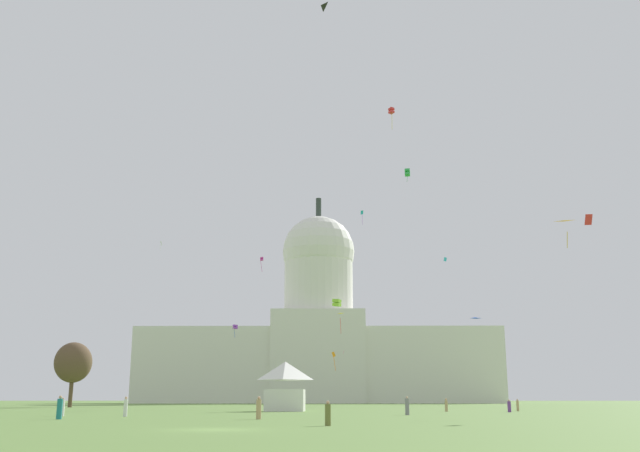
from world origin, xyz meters
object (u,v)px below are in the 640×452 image
Objects in this scene: kite_black_high at (321,8)px; kite_cyan_high at (445,259)px; person_tan_front_right at (259,409)px; person_tan_near_tree_east at (446,405)px; person_teal_back_center at (60,408)px; kite_red_high at (391,111)px; kite_violet_mid at (235,327)px; person_olive_deep_crowd at (328,414)px; kite_gold_mid at (565,225)px; kite_red_mid at (589,220)px; kite_magenta_mid at (262,259)px; kite_orange_low at (334,357)px; kite_pink_low at (344,352)px; kite_white_high at (161,244)px; kite_yellow_low at (339,316)px; person_white_near_tree_west at (62,408)px; tree_west_mid at (73,363)px; person_white_edge_east at (126,407)px; kite_lime_low at (337,303)px; person_tan_aisle_center at (518,405)px; capitol_building at (319,343)px; kite_green_high at (407,173)px; event_tent at (285,386)px; kite_turquoise_high at (362,214)px; person_purple_edge_west at (509,406)px; kite_blue_low at (475,320)px; person_grey_back_right at (407,406)px.

kite_cyan_high is at bearing 150.01° from kite_black_high.
person_tan_near_tree_east is at bearing -48.20° from person_tan_front_right.
kite_red_high reaches higher than person_teal_back_center.
kite_black_high reaches higher than kite_violet_mid.
person_tan_front_right is 14.27m from person_olive_deep_crowd.
kite_black_high reaches higher than kite_gold_mid.
kite_magenta_mid reaches higher than kite_red_mid.
kite_orange_low is 1.67× the size of kite_black_high.
kite_pink_low is 42.81m from kite_magenta_mid.
kite_white_high reaches higher than kite_gold_mid.
person_tan_near_tree_east is at bearing -35.26° from kite_yellow_low.
kite_red_mid is (49.06, -0.14, 17.43)m from person_white_near_tree_west.
tree_west_mid is 6.55× the size of person_tan_front_right.
person_white_edge_east is 41.86m from kite_lime_low.
person_tan_aisle_center is at bearing -56.20° from person_tan_front_right.
kite_lime_low is (-22.58, 6.53, 13.82)m from person_tan_aisle_center.
person_tan_front_right is at bearing -32.98° from kite_black_high.
kite_black_high is (4.65, 14.19, 42.77)m from person_tan_front_right.
person_white_edge_east is 1.32× the size of kite_lime_low.
capitol_building is 164.94m from person_white_near_tree_west.
person_olive_deep_crowd is 0.50× the size of kite_orange_low.
kite_black_high is at bearing 160.32° from person_teal_back_center.
tree_west_mid is 9.59× the size of kite_cyan_high.
kite_red_mid is (7.83, -80.52, -30.59)m from kite_green_high.
tree_west_mid is 77.00m from kite_green_high.
kite_gold_mid is at bearing -73.41° from kite_green_high.
person_teal_back_center is 145.17m from kite_pink_low.
capitol_building reaches higher than person_tan_front_right.
kite_lime_low is at bearing 7.81° from kite_orange_low.
event_tent is 31.03m from person_white_near_tree_west.
kite_turquoise_high is at bearing 108.42° from kite_green_high.
person_purple_edge_west is 27.85m from kite_lime_low.
kite_orange_low is 3.35× the size of kite_pink_low.
kite_lime_low is (-23.53, -21.93, 0.09)m from kite_blue_low.
kite_magenta_mid reaches higher than person_white_edge_east.
kite_gold_mid is at bearing -53.72° from person_tan_near_tree_east.
kite_magenta_mid is at bearing 163.31° from person_purple_edge_west.
kite_pink_low is (7.37, -30.10, -4.71)m from capitol_building.
event_tent is 41.94m from kite_red_mid.
kite_cyan_high is at bearing 134.66° from person_grey_back_right.
kite_yellow_low is at bearing 175.07° from kite_violet_mid.
kite_blue_low is at bearing -142.50° from kite_magenta_mid.
event_tent is (-2.22, -138.02, -15.56)m from capitol_building.
person_tan_near_tree_east is at bearing -3.30° from event_tent.
capitol_building is 63.34× the size of person_grey_back_right.
capitol_building is at bearing -120.63° from kite_red_high.
kite_red_high reaches higher than person_white_near_tree_west.
person_white_edge_east is (-17.86, 21.01, 0.15)m from person_olive_deep_crowd.
kite_red_mid is (24.92, 22.80, 17.52)m from person_olive_deep_crowd.
kite_gold_mid is 0.99× the size of kite_green_high.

